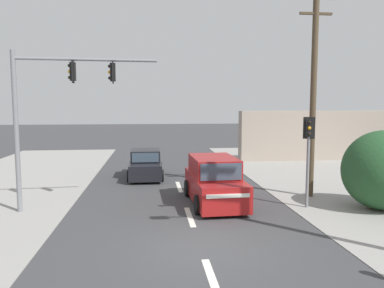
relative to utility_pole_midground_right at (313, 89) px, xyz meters
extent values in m
plane|color=#3A3A3D|center=(-5.58, -5.38, -4.70)|extent=(140.00, 140.00, 0.00)
cube|color=silver|center=(-5.58, -7.38, -4.70)|extent=(0.20, 2.40, 0.01)
cube|color=silver|center=(-5.58, -2.38, -4.70)|extent=(0.20, 2.40, 0.01)
cube|color=silver|center=(-5.58, 2.62, -4.70)|extent=(0.20, 2.40, 0.01)
cylinder|color=#4C3D2B|center=(0.00, 0.00, -0.24)|extent=(0.26, 0.26, 8.93)
cube|color=#4C3D2B|center=(0.00, 0.00, 3.13)|extent=(1.40, 0.12, 0.10)
cylinder|color=slate|center=(-11.88, -1.07, -1.70)|extent=(0.18, 0.18, 6.00)
cylinder|color=slate|center=(-9.28, -0.93, 1.00)|extent=(5.20, 0.41, 0.11)
cube|color=black|center=(-9.80, -0.95, 0.55)|extent=(0.21, 0.27, 0.68)
cube|color=black|center=(-9.80, -0.95, 0.55)|extent=(0.07, 0.44, 0.84)
sphere|color=black|center=(-9.92, -0.96, 0.77)|extent=(0.13, 0.13, 0.13)
sphere|color=orange|center=(-9.92, -0.96, 0.55)|extent=(0.13, 0.13, 0.13)
sphere|color=black|center=(-9.92, -0.96, 0.33)|extent=(0.13, 0.13, 0.13)
cube|color=black|center=(-8.35, -0.87, 0.55)|extent=(0.21, 0.27, 0.68)
cube|color=black|center=(-8.35, -0.87, 0.55)|extent=(0.07, 0.44, 0.84)
sphere|color=black|center=(-8.47, -0.88, 0.77)|extent=(0.13, 0.13, 0.13)
sphere|color=orange|center=(-8.47, -0.88, 0.55)|extent=(0.13, 0.13, 0.13)
sphere|color=black|center=(-8.47, -0.88, 0.33)|extent=(0.13, 0.13, 0.13)
cylinder|color=slate|center=(-0.90, -1.72, -3.30)|extent=(0.12, 0.12, 2.80)
cube|color=black|center=(-0.90, -1.72, -1.56)|extent=(0.31, 0.27, 0.68)
cube|color=black|center=(-0.90, -1.72, -1.56)|extent=(0.43, 0.17, 0.84)
sphere|color=black|center=(-0.94, -1.84, -1.34)|extent=(0.13, 0.13, 0.13)
sphere|color=orange|center=(-0.94, -1.84, -1.56)|extent=(0.13, 0.13, 0.13)
sphere|color=black|center=(-0.94, -1.84, -1.78)|extent=(0.13, 0.13, 0.13)
ellipsoid|color=#234C28|center=(1.89, -2.28, -3.17)|extent=(3.17, 2.86, 3.07)
cube|color=#A39384|center=(5.42, 10.62, -2.90)|extent=(12.00, 1.00, 3.60)
cube|color=black|center=(-7.24, 5.27, -4.16)|extent=(1.70, 4.20, 0.80)
cube|color=black|center=(-7.24, 5.22, -3.45)|extent=(1.56, 1.90, 0.62)
cube|color=#384756|center=(-7.24, 6.19, -3.45)|extent=(1.44, 0.06, 0.53)
cube|color=#384756|center=(-7.24, 4.25, -3.45)|extent=(1.40, 0.06, 0.50)
cube|color=white|center=(-7.24, 7.39, -3.98)|extent=(1.45, 0.04, 0.14)
cylinder|color=black|center=(-8.09, 6.57, -4.38)|extent=(0.19, 0.64, 0.64)
cylinder|color=black|center=(-6.39, 6.57, -4.38)|extent=(0.19, 0.64, 0.64)
cylinder|color=black|center=(-8.09, 3.97, -4.38)|extent=(0.19, 0.64, 0.64)
cylinder|color=black|center=(-6.39, 3.97, -4.38)|extent=(0.19, 0.64, 0.64)
cube|color=maroon|center=(-4.38, -0.66, -4.07)|extent=(2.01, 4.57, 1.00)
cube|color=maroon|center=(-4.39, -0.46, -3.19)|extent=(1.82, 2.76, 0.76)
cube|color=#384756|center=(-4.34, -1.83, -3.19)|extent=(1.58, 0.12, 0.65)
cube|color=#384756|center=(-4.44, 0.91, -3.19)|extent=(1.55, 0.12, 0.61)
cube|color=white|center=(-4.30, -2.93, -3.84)|extent=(1.56, 0.10, 0.14)
cylinder|color=black|center=(-3.41, -2.02, -4.34)|extent=(0.25, 0.73, 0.72)
cylinder|color=black|center=(-5.25, -2.09, -4.34)|extent=(0.25, 0.73, 0.72)
cylinder|color=black|center=(-3.51, 0.77, -4.34)|extent=(0.25, 0.73, 0.72)
cylinder|color=black|center=(-5.35, 0.70, -4.34)|extent=(0.25, 0.73, 0.72)
camera|label=1|loc=(-6.97, -15.46, -0.69)|focal=35.00mm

